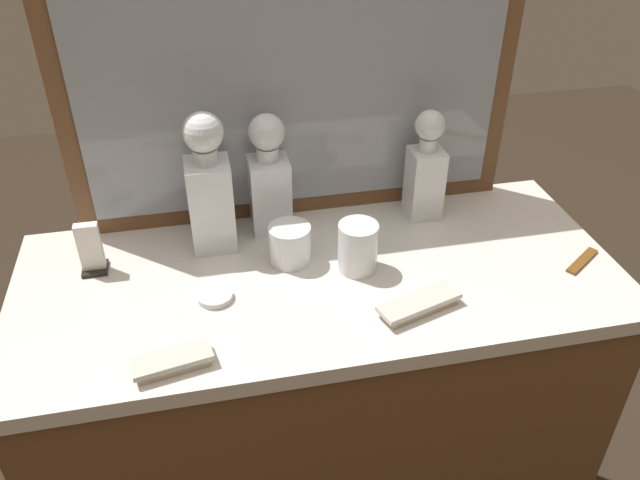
{
  "coord_description": "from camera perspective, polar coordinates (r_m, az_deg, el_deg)",
  "views": [
    {
      "loc": [
        -0.21,
        -1.0,
        1.71
      ],
      "look_at": [
        0.0,
        0.0,
        1.01
      ],
      "focal_mm": 35.63,
      "sensor_mm": 36.0,
      "label": 1
    }
  ],
  "objects": [
    {
      "name": "dresser",
      "position": [
        1.61,
        0.0,
        -16.3
      ],
      "size": [
        1.22,
        0.53,
        0.93
      ],
      "color": "brown",
      "rests_on": "ground_plane"
    },
    {
      "name": "porcelain_dish",
      "position": [
        1.23,
        -9.42,
        -5.02
      ],
      "size": [
        0.07,
        0.07,
        0.01
      ],
      "color": "silver",
      "rests_on": "dresser"
    },
    {
      "name": "napkin_holder",
      "position": [
        1.34,
        -19.87,
        -0.99
      ],
      "size": [
        0.05,
        0.05,
        0.11
      ],
      "color": "black",
      "rests_on": "dresser"
    },
    {
      "name": "crystal_tumbler_rear",
      "position": [
        1.27,
        3.42,
        -0.82
      ],
      "size": [
        0.08,
        0.08,
        0.1
      ],
      "color": "white",
      "rests_on": "dresser"
    },
    {
      "name": "crystal_decanter_center",
      "position": [
        1.44,
        9.42,
        5.78
      ],
      "size": [
        0.07,
        0.07,
        0.25
      ],
      "color": "white",
      "rests_on": "dresser"
    },
    {
      "name": "silver_brush_far_left",
      "position": [
        1.11,
        -13.15,
        -10.55
      ],
      "size": [
        0.14,
        0.08,
        0.02
      ],
      "color": "#B7A88C",
      "rests_on": "dresser"
    },
    {
      "name": "crystal_tumbler_far_left",
      "position": [
        1.3,
        -2.72,
        -0.51
      ],
      "size": [
        0.09,
        0.09,
        0.08
      ],
      "color": "white",
      "rests_on": "dresser"
    },
    {
      "name": "dresser_mirror",
      "position": [
        1.36,
        -2.24,
        13.12
      ],
      "size": [
        0.97,
        0.03,
        0.57
      ],
      "color": "brown",
      "rests_on": "dresser"
    },
    {
      "name": "tortoiseshell_comb",
      "position": [
        1.42,
        22.48,
        -1.74
      ],
      "size": [
        0.1,
        0.08,
        0.01
      ],
      "color": "brown",
      "rests_on": "dresser"
    },
    {
      "name": "silver_brush_far_right",
      "position": [
        1.2,
        8.88,
        -5.77
      ],
      "size": [
        0.17,
        0.1,
        0.02
      ],
      "color": "#B7A88C",
      "rests_on": "dresser"
    },
    {
      "name": "crystal_decanter_far_left",
      "position": [
        1.37,
        -4.58,
        5.0
      ],
      "size": [
        0.09,
        0.09,
        0.27
      ],
      "color": "white",
      "rests_on": "dresser"
    },
    {
      "name": "crystal_decanter_right",
      "position": [
        1.32,
        -9.85,
        4.02
      ],
      "size": [
        0.09,
        0.09,
        0.3
      ],
      "color": "white",
      "rests_on": "dresser"
    }
  ]
}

